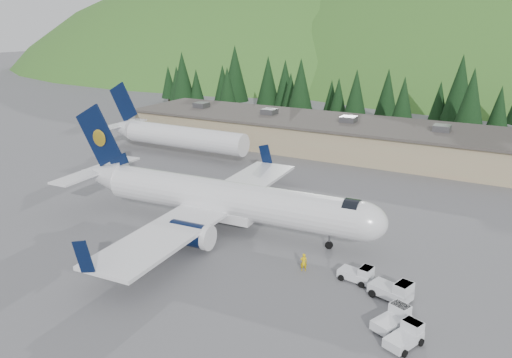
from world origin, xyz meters
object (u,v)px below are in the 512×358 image
(baggage_tug_b, at_px, (394,291))
(baggage_tug_d, at_px, (393,319))
(baggage_tug_c, at_px, (406,336))
(baggage_tug_a, at_px, (358,274))
(terminal_building, at_px, (320,133))
(second_airliner, at_px, (171,135))
(ramp_worker, at_px, (304,262))
(airliner, at_px, (219,199))

(baggage_tug_b, bearing_deg, baggage_tug_d, -59.74)
(baggage_tug_d, bearing_deg, baggage_tug_c, -118.91)
(baggage_tug_a, bearing_deg, terminal_building, 124.91)
(baggage_tug_c, bearing_deg, second_airliner, 76.03)
(baggage_tug_b, distance_m, ramp_worker, 8.35)
(baggage_tug_a, distance_m, terminal_building, 47.02)
(baggage_tug_a, xyz_separation_m, baggage_tug_b, (3.40, -1.43, 0.11))
(airliner, bearing_deg, baggage_tug_d, -27.39)
(second_airliner, distance_m, baggage_tug_c, 56.88)
(ramp_worker, bearing_deg, baggage_tug_b, 144.01)
(second_airliner, bearing_deg, baggage_tug_d, -34.93)
(baggage_tug_b, relative_size, baggage_tug_d, 1.10)
(second_airliner, xyz_separation_m, baggage_tug_b, (44.03, -27.60, -2.53))
(airliner, xyz_separation_m, second_airliner, (-23.84, 22.07, 0.03))
(baggage_tug_c, distance_m, terminal_building, 55.68)
(baggage_tug_d, bearing_deg, baggage_tug_b, 36.49)
(baggage_tug_a, xyz_separation_m, ramp_worker, (-4.90, -0.51, 0.16))
(baggage_tug_d, bearing_deg, terminal_building, 50.58)
(baggage_tug_d, bearing_deg, airliner, 88.89)
(baggage_tug_b, relative_size, baggage_tug_c, 1.14)
(baggage_tug_b, bearing_deg, second_airliner, 164.41)
(second_airliner, xyz_separation_m, baggage_tug_c, (46.24, -33.02, -2.63))
(baggage_tug_c, height_order, ramp_worker, ramp_worker)
(ramp_worker, bearing_deg, airliner, -50.87)
(baggage_tug_a, bearing_deg, second_airliner, 155.96)
(second_airliner, height_order, baggage_tug_c, second_airliner)
(second_airliner, height_order, baggage_tug_b, second_airliner)
(ramp_worker, bearing_deg, baggage_tug_d, 123.27)
(baggage_tug_d, bearing_deg, baggage_tug_a, 62.34)
(second_airliner, distance_m, baggage_tug_d, 54.90)
(baggage_tug_a, bearing_deg, baggage_tug_d, -41.64)
(baggage_tug_a, distance_m, ramp_worker, 4.93)
(terminal_building, distance_m, ramp_worker, 45.55)
(baggage_tug_c, xyz_separation_m, ramp_worker, (-10.52, 6.34, 0.16))
(airliner, height_order, baggage_tug_b, airliner)
(airliner, xyz_separation_m, baggage_tug_d, (21.12, -9.33, -2.58))
(second_airliner, relative_size, baggage_tug_c, 8.54)
(airliner, bearing_deg, baggage_tug_c, -29.61)
(baggage_tug_b, relative_size, terminal_building, 0.05)
(baggage_tug_c, xyz_separation_m, baggage_tug_d, (-1.28, 1.62, 0.02))
(baggage_tug_a, xyz_separation_m, baggage_tug_d, (4.33, -5.23, 0.02))
(baggage_tug_d, bearing_deg, second_airliner, 77.80)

